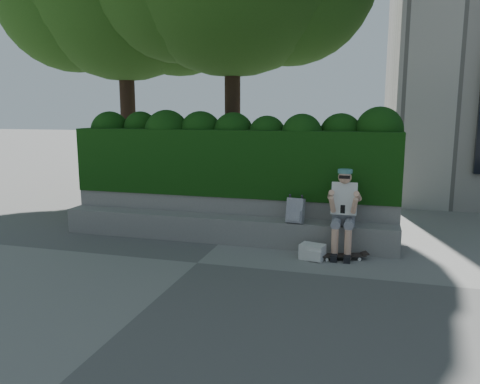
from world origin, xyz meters
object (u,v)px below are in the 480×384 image
(person, at_px, (344,208))
(backpack_plaid, at_px, (295,210))
(skateboard, at_px, (342,255))
(backpack_ground, at_px, (312,252))

(person, distance_m, backpack_plaid, 0.80)
(skateboard, xyz_separation_m, backpack_ground, (-0.45, -0.11, 0.06))
(person, xyz_separation_m, backpack_ground, (-0.43, -0.40, -0.63))
(skateboard, height_order, backpack_ground, backpack_ground)
(backpack_plaid, bearing_deg, person, 2.42)
(backpack_ground, bearing_deg, backpack_plaid, 139.60)
(backpack_plaid, bearing_deg, backpack_ground, -45.36)
(skateboard, height_order, backpack_plaid, backpack_plaid)
(skateboard, distance_m, backpack_ground, 0.46)
(person, xyz_separation_m, backpack_plaid, (-0.79, 0.08, -0.10))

